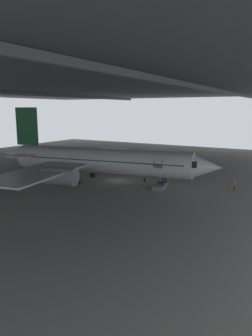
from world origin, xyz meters
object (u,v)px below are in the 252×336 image
airplane_main (97,160)px  traffic_cone_orange (228,189)px  boarding_stairs (160,184)px  crew_worker_near_nose (235,185)px  crew_worker_by_stairs (144,176)px

airplane_main → traffic_cone_orange: (5.13, -19.70, -3.26)m
boarding_stairs → traffic_cone_orange: 9.86m
airplane_main → boarding_stairs: bearing=-83.3°
crew_worker_near_nose → traffic_cone_orange: bearing=103.2°
crew_worker_by_stairs → traffic_cone_orange: (1.43, -13.02, -0.70)m
crew_worker_near_nose → boarding_stairs: bearing=112.4°
boarding_stairs → traffic_cone_orange: boarding_stairs is taller
airplane_main → crew_worker_by_stairs: airplane_main is taller
crew_worker_by_stairs → traffic_cone_orange: 13.12m
boarding_stairs → airplane_main: bearing=96.7°
boarding_stairs → crew_worker_near_nose: 10.72m
boarding_stairs → crew_worker_by_stairs: (2.45, 3.97, 0.25)m
boarding_stairs → traffic_cone_orange: size_ratio=7.96×
airplane_main → traffic_cone_orange: airplane_main is taller
airplane_main → crew_worker_near_nose: airplane_main is taller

